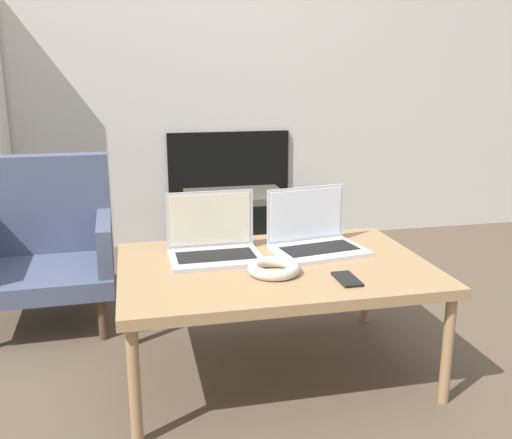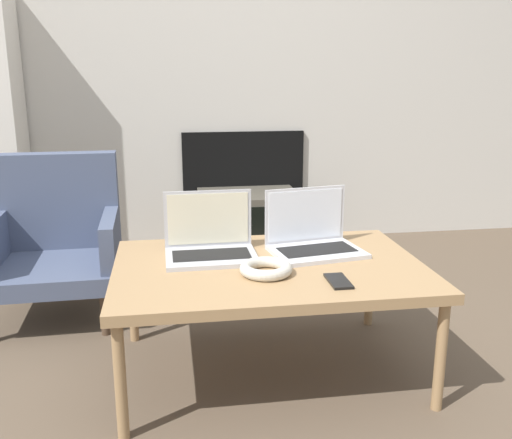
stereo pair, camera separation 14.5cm
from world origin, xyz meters
The scene contains 9 objects.
ground_plane centered at (0.00, 0.00, 0.00)m, with size 14.00×14.00×0.00m, color brown.
wall_back centered at (0.00, 2.06, 1.29)m, with size 7.00×0.08×2.60m.
table centered at (0.00, 0.34, 0.38)m, with size 1.08×0.74×0.42m.
laptop_left centered at (-0.20, 0.47, 0.47)m, with size 0.33×0.24×0.23m.
laptop_right centered at (0.19, 0.47, 0.47)m, with size 0.36×0.29×0.23m.
headphones centered at (-0.03, 0.24, 0.44)m, with size 0.18×0.18×0.04m.
phone centered at (0.19, 0.13, 0.42)m, with size 0.06×0.13×0.01m.
tv centered at (0.13, 1.80, 0.18)m, with size 0.60×0.43×0.36m.
armchair centered at (-0.85, 1.05, 0.35)m, with size 0.57×0.56×0.71m.
Camera 1 is at (-0.48, -1.51, 1.08)m, focal length 40.00 mm.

